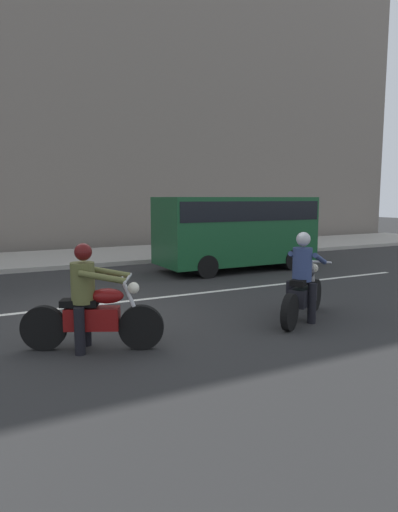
# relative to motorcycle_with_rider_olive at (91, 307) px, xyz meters

# --- Properties ---
(ground_plane) EXTENTS (80.00, 80.00, 0.00)m
(ground_plane) POSITION_rel_motorcycle_with_rider_olive_xyz_m (0.44, 1.79, -0.64)
(ground_plane) COLOR #292929
(sidewalk_slab) EXTENTS (40.00, 4.40, 0.14)m
(sidewalk_slab) POSITION_rel_motorcycle_with_rider_olive_xyz_m (0.44, 9.79, -0.57)
(sidewalk_slab) COLOR #A8A399
(sidewalk_slab) RESTS_ON ground_plane
(building_facade) EXTENTS (40.00, 1.40, 13.97)m
(building_facade) POSITION_rel_motorcycle_with_rider_olive_xyz_m (0.44, 13.19, 6.35)
(building_facade) COLOR slate
(building_facade) RESTS_ON ground_plane
(lane_marking_stripe) EXTENTS (18.00, 0.14, 0.01)m
(lane_marking_stripe) POSITION_rel_motorcycle_with_rider_olive_xyz_m (0.44, 2.69, -0.64)
(lane_marking_stripe) COLOR silver
(lane_marking_stripe) RESTS_ON ground_plane
(motorcycle_with_rider_olive) EXTENTS (1.91, 1.05, 1.56)m
(motorcycle_with_rider_olive) POSITION_rel_motorcycle_with_rider_olive_xyz_m (0.00, 0.00, 0.00)
(motorcycle_with_rider_olive) COLOR black
(motorcycle_with_rider_olive) RESTS_ON ground_plane
(motorcycle_with_rider_denim_blue) EXTENTS (1.85, 1.26, 1.60)m
(motorcycle_with_rider_denim_blue) POSITION_rel_motorcycle_with_rider_olive_xyz_m (3.78, -0.17, 0.01)
(motorcycle_with_rider_denim_blue) COLOR black
(motorcycle_with_rider_denim_blue) RESTS_ON ground_plane
(parked_van_forest_green) EXTENTS (4.81, 1.96, 2.22)m
(parked_van_forest_green) POSITION_rel_motorcycle_with_rider_olive_xyz_m (5.74, 5.21, 0.65)
(parked_van_forest_green) COLOR #164C28
(parked_van_forest_green) RESTS_ON ground_plane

